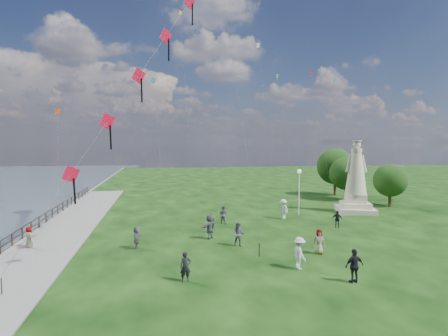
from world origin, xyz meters
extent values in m
cube|color=slate|center=(-16.50, 10.00, -0.20)|extent=(0.30, 160.00, 0.60)
cube|color=slate|center=(-14.00, 8.00, 0.05)|extent=(5.00, 60.00, 0.10)
cylinder|color=black|center=(-16.30, 6.00, 0.50)|extent=(0.11, 0.11, 1.00)
cylinder|color=black|center=(-16.30, 8.00, 0.50)|extent=(0.11, 0.11, 1.00)
cylinder|color=black|center=(-16.30, 10.00, 0.50)|extent=(0.11, 0.11, 1.00)
cylinder|color=black|center=(-16.30, 12.00, 0.50)|extent=(0.11, 0.11, 1.00)
cylinder|color=black|center=(-16.30, 14.00, 0.50)|extent=(0.11, 0.11, 1.00)
cylinder|color=black|center=(-16.30, 16.00, 0.50)|extent=(0.11, 0.11, 1.00)
cylinder|color=black|center=(-16.30, 18.00, 0.50)|extent=(0.11, 0.11, 1.00)
cylinder|color=black|center=(-16.30, 20.00, 0.50)|extent=(0.11, 0.11, 1.00)
cylinder|color=black|center=(-16.30, 22.00, 0.50)|extent=(0.11, 0.11, 1.00)
cylinder|color=black|center=(-16.30, 24.00, 0.50)|extent=(0.11, 0.11, 1.00)
cylinder|color=black|center=(-16.30, 26.00, 0.50)|extent=(0.11, 0.11, 1.00)
cylinder|color=black|center=(-16.30, 28.00, 0.50)|extent=(0.11, 0.11, 1.00)
cylinder|color=black|center=(-16.30, 30.00, 0.50)|extent=(0.11, 0.11, 1.00)
cylinder|color=black|center=(-16.30, 32.00, 0.50)|extent=(0.11, 0.11, 1.00)
cylinder|color=black|center=(-16.30, 34.00, 0.50)|extent=(0.11, 0.11, 1.00)
cylinder|color=black|center=(-16.30, 36.00, 0.50)|extent=(0.11, 0.11, 1.00)
cube|color=black|center=(-16.30, 10.00, 0.98)|extent=(0.06, 52.00, 0.06)
cube|color=black|center=(-16.30, 10.00, 0.55)|extent=(0.06, 52.00, 0.06)
cube|color=#CAB299|center=(14.64, 16.36, 0.27)|extent=(4.71, 4.71, 0.54)
cube|color=#CAB299|center=(14.64, 16.36, 0.81)|extent=(3.59, 3.59, 0.54)
cube|color=#CAB299|center=(14.64, 16.36, 1.52)|extent=(2.47, 2.47, 0.90)
cylinder|color=#CAB299|center=(14.64, 16.36, 6.64)|extent=(1.35, 1.35, 0.36)
sphere|color=#CAB299|center=(14.64, 16.36, 7.19)|extent=(0.83, 0.83, 0.83)
cylinder|color=#CAB299|center=(14.64, 16.36, 7.62)|extent=(0.99, 0.99, 0.09)
cylinder|color=silver|center=(8.15, 15.96, 2.19)|extent=(0.13, 0.13, 4.38)
sphere|color=white|center=(8.15, 15.96, 4.51)|extent=(0.44, 0.44, 0.44)
cylinder|color=#382314|center=(17.69, 24.31, 1.07)|extent=(0.36, 0.36, 2.14)
sphere|color=black|center=(17.69, 24.31, 3.47)|extent=(4.27, 4.27, 4.27)
cylinder|color=#382314|center=(20.32, 18.89, 0.94)|extent=(0.36, 0.36, 1.89)
sphere|color=black|center=(20.32, 18.89, 3.07)|extent=(3.78, 3.78, 3.78)
cylinder|color=#382314|center=(18.22, 28.51, 1.27)|extent=(0.36, 0.36, 2.54)
sphere|color=black|center=(18.22, 28.51, 4.12)|extent=(5.07, 5.07, 5.07)
imported|color=black|center=(-4.54, -0.60, 0.81)|extent=(0.63, 0.45, 1.63)
imported|color=#595960|center=(-0.35, 5.58, 0.89)|extent=(0.99, 0.79, 1.77)
imported|color=silver|center=(2.23, 0.33, 0.95)|extent=(0.79, 1.30, 1.89)
imported|color=black|center=(4.33, -2.23, 0.92)|extent=(1.13, 0.67, 1.83)
imported|color=#595960|center=(4.60, 2.94, 0.83)|extent=(0.88, 0.61, 1.67)
imported|color=#595960|center=(-7.51, 6.19, 0.81)|extent=(0.83, 1.57, 1.61)
imported|color=black|center=(-1.77, 9.91, 0.79)|extent=(0.65, 0.50, 1.58)
imported|color=#595960|center=(-0.21, 13.19, 0.84)|extent=(0.96, 0.88, 1.68)
imported|color=silver|center=(5.94, 14.32, 0.96)|extent=(1.07, 1.40, 1.93)
imported|color=black|center=(9.39, 9.97, 0.75)|extent=(0.98, 0.80, 1.49)
imported|color=#595960|center=(-15.00, 7.50, 0.73)|extent=(0.71, 0.84, 1.47)
imported|color=#595960|center=(-2.13, 8.06, 0.97)|extent=(1.75, 1.88, 1.94)
cylinder|color=black|center=(-13.50, -1.00, 0.45)|extent=(0.06, 0.06, 0.90)
cube|color=red|center=(-10.72, 1.52, 5.71)|extent=(0.87, 0.64, 1.03)
cube|color=black|center=(-10.54, 1.42, 4.76)|extent=(0.10, 0.28, 1.48)
cube|color=red|center=(-8.93, 3.14, 8.74)|extent=(0.87, 0.64, 1.03)
cube|color=black|center=(-8.75, 3.04, 7.79)|extent=(0.10, 0.28, 1.48)
cube|color=red|center=(-7.14, 4.76, 11.76)|extent=(0.87, 0.64, 1.03)
cube|color=black|center=(-6.96, 4.66, 10.81)|extent=(0.10, 0.28, 1.48)
cube|color=red|center=(-5.35, 6.38, 14.79)|extent=(0.87, 0.64, 1.03)
cube|color=black|center=(-5.17, 6.28, 13.84)|extent=(0.10, 0.28, 1.48)
cube|color=red|center=(-3.56, 8.00, 17.82)|extent=(0.87, 0.64, 1.03)
cube|color=black|center=(-3.38, 7.90, 16.87)|extent=(0.10, 0.28, 1.48)
cylinder|color=black|center=(0.50, 3.00, 0.45)|extent=(0.06, 0.06, 0.90)
cube|color=teal|center=(-6.44, 18.88, 13.75)|extent=(0.51, 0.39, 0.57)
cylinder|color=#595959|center=(-5.94, 16.38, 6.90)|extent=(1.02, 5.02, 13.70)
cube|color=silver|center=(5.67, 23.51, 18.88)|extent=(0.51, 0.39, 0.57)
cylinder|color=#595959|center=(6.17, 21.01, 9.47)|extent=(1.02, 5.02, 18.84)
cube|color=red|center=(12.86, 24.81, 16.21)|extent=(0.51, 0.39, 0.57)
cylinder|color=#595959|center=(13.36, 22.31, 8.13)|extent=(1.02, 5.02, 16.17)
cube|color=gold|center=(-3.09, 29.91, 24.26)|extent=(0.51, 0.39, 0.57)
cylinder|color=#595959|center=(-2.59, 27.41, 12.15)|extent=(1.02, 5.02, 24.21)
cube|color=green|center=(9.56, 28.16, 16.20)|extent=(0.51, 0.39, 0.57)
cylinder|color=#595959|center=(10.06, 25.66, 8.12)|extent=(1.02, 5.02, 16.15)
cube|color=#DD3F0E|center=(-15.90, 19.53, 10.52)|extent=(0.51, 0.39, 0.57)
cylinder|color=#595959|center=(-15.40, 17.03, 5.28)|extent=(1.02, 5.02, 10.47)
cylinder|color=#595959|center=(0.80, 24.93, 12.79)|extent=(1.02, 5.02, 25.48)
cube|color=teal|center=(15.57, 23.71, 15.11)|extent=(0.51, 0.39, 0.57)
cylinder|color=#595959|center=(16.07, 21.21, 7.58)|extent=(1.02, 5.02, 15.06)
camera|label=1|loc=(-5.76, -20.29, 7.50)|focal=30.00mm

